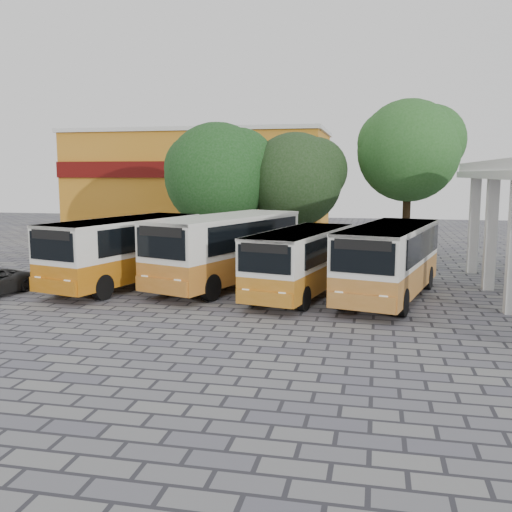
% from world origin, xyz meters
% --- Properties ---
extents(ground, '(90.00, 90.00, 0.00)m').
position_xyz_m(ground, '(0.00, 0.00, 0.00)').
color(ground, '#565560').
rests_on(ground, ground).
extents(shophouse_block, '(20.40, 10.40, 8.30)m').
position_xyz_m(shophouse_block, '(-11.00, 25.99, 4.16)').
color(shophouse_block, '#C0791B').
rests_on(shophouse_block, ground).
extents(bus_far_left, '(4.58, 8.66, 2.95)m').
position_xyz_m(bus_far_left, '(-7.60, 3.72, 1.71)').
color(bus_far_left, '#B5630D').
rests_on(bus_far_left, ground).
extents(bus_centre_left, '(5.32, 9.16, 3.10)m').
position_xyz_m(bus_centre_left, '(-3.23, 4.57, 1.79)').
color(bus_centre_left, '#B86C21').
rests_on(bus_centre_left, ground).
extents(bus_centre_right, '(3.79, 7.73, 2.65)m').
position_xyz_m(bus_centre_right, '(0.21, 3.26, 1.53)').
color(bus_centre_right, '#B66E19').
rests_on(bus_centre_right, ground).
extents(bus_far_right, '(4.30, 8.47, 2.90)m').
position_xyz_m(bus_far_right, '(3.68, 3.39, 1.68)').
color(bus_far_right, '#B16F2B').
rests_on(bus_far_right, ground).
extents(tree_left, '(6.48, 6.18, 7.85)m').
position_xyz_m(tree_left, '(-5.94, 13.15, 4.97)').
color(tree_left, '#30240F').
rests_on(tree_left, ground).
extents(tree_middle, '(5.74, 5.47, 7.28)m').
position_xyz_m(tree_middle, '(-1.51, 14.02, 4.73)').
color(tree_middle, '#46341C').
rests_on(tree_middle, ground).
extents(tree_right, '(6.21, 5.92, 9.18)m').
position_xyz_m(tree_right, '(4.92, 15.55, 6.41)').
color(tree_right, '#322212').
rests_on(tree_right, ground).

